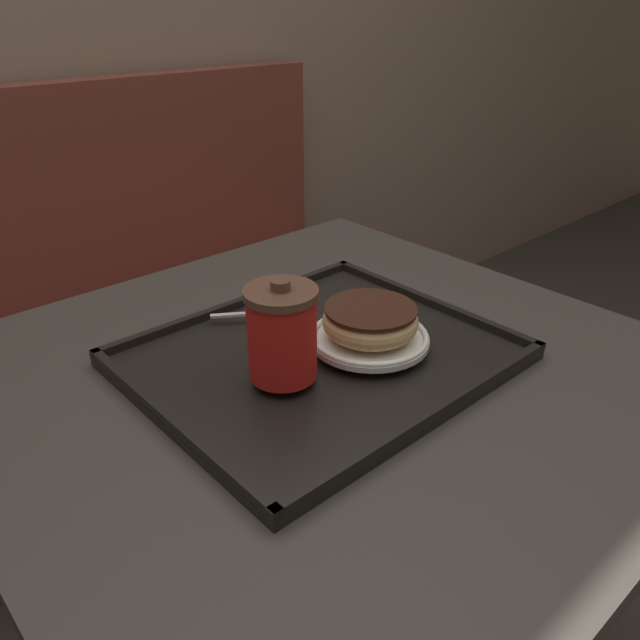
{
  "coord_description": "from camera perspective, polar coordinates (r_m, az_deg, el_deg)",
  "views": [
    {
      "loc": [
        -0.48,
        -0.52,
        1.18
      ],
      "look_at": [
        0.0,
        0.01,
        0.8
      ],
      "focal_mm": 35.0,
      "sensor_mm": 36.0,
      "label": 1
    }
  ],
  "objects": [
    {
      "name": "booth_bench",
      "position": [
        1.75,
        -15.79,
        -3.03
      ],
      "size": [
        1.34,
        0.44,
        1.0
      ],
      "color": "brown",
      "rests_on": "ground_plane"
    },
    {
      "name": "cafe_table",
      "position": [
        0.95,
        0.41,
        -13.59
      ],
      "size": [
        0.89,
        0.87,
        0.74
      ],
      "color": "#38332D",
      "rests_on": "ground_plane"
    },
    {
      "name": "serving_tray",
      "position": [
        0.84,
        0.0,
        -3.43
      ],
      "size": [
        0.47,
        0.39,
        0.02
      ],
      "color": "black",
      "rests_on": "cafe_table"
    },
    {
      "name": "coffee_cup_front",
      "position": [
        0.75,
        -3.5,
        -1.17
      ],
      "size": [
        0.09,
        0.09,
        0.13
      ],
      "color": "red",
      "rests_on": "serving_tray"
    },
    {
      "name": "plate_with_chocolate_donut",
      "position": [
        0.84,
        4.55,
        -1.58
      ],
      "size": [
        0.16,
        0.16,
        0.01
      ],
      "color": "white",
      "rests_on": "serving_tray"
    },
    {
      "name": "donut_chocolate_glazed",
      "position": [
        0.83,
        4.62,
        -0.0
      ],
      "size": [
        0.13,
        0.13,
        0.04
      ],
      "color": "#DBB270",
      "rests_on": "plate_with_chocolate_donut"
    },
    {
      "name": "spoon",
      "position": [
        0.92,
        -3.37,
        0.92
      ],
      "size": [
        0.13,
        0.09,
        0.01
      ],
      "rotation": [
        0.0,
        0.0,
        5.69
      ],
      "color": "silver",
      "rests_on": "serving_tray"
    }
  ]
}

